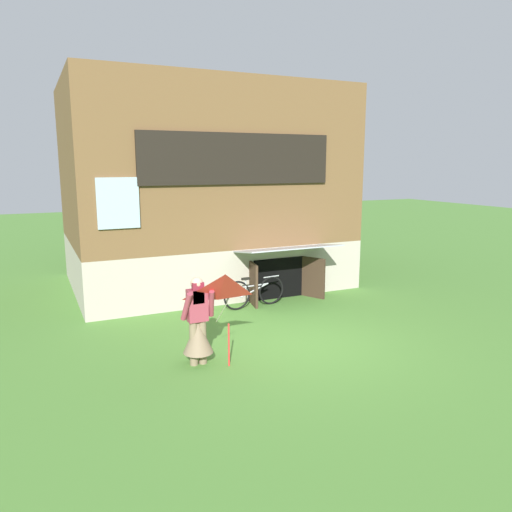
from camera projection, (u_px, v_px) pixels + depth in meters
ground_plane at (299, 342)px, 9.54m from camera, size 60.00×60.00×0.00m
log_house at (203, 188)px, 14.00m from camera, size 7.31×6.29×5.49m
person at (198, 328)px, 8.36m from camera, size 0.61×0.52×1.55m
kite at (226, 299)px, 7.90m from camera, size 0.97×0.96×1.57m
bicycle_silver at (254, 292)px, 11.80m from camera, size 1.66×0.20×0.76m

